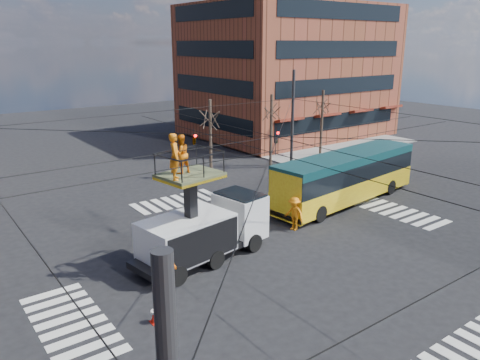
% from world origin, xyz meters
% --- Properties ---
extents(ground, '(120.00, 120.00, 0.00)m').
position_xyz_m(ground, '(0.00, 0.00, 0.00)').
color(ground, black).
rests_on(ground, ground).
extents(sidewalk_ne, '(18.00, 18.00, 0.12)m').
position_xyz_m(sidewalk_ne, '(21.00, 21.00, 0.06)').
color(sidewalk_ne, slate).
rests_on(sidewalk_ne, ground).
extents(crosswalks, '(22.40, 22.40, 0.02)m').
position_xyz_m(crosswalks, '(0.00, 0.00, 0.01)').
color(crosswalks, silver).
rests_on(crosswalks, ground).
extents(building_ne, '(20.06, 16.06, 14.00)m').
position_xyz_m(building_ne, '(21.98, 23.98, 7.00)').
color(building_ne, brown).
rests_on(building_ne, ground).
extents(overhead_network, '(24.24, 24.24, 8.00)m').
position_xyz_m(overhead_network, '(-0.07, 0.40, 4.29)').
color(overhead_network, '#2D2D30').
rests_on(overhead_network, ground).
extents(tree_a, '(2.00, 2.00, 6.00)m').
position_xyz_m(tree_a, '(5.00, 13.50, 4.63)').
color(tree_a, '#382B21').
rests_on(tree_a, ground).
extents(tree_b, '(2.00, 2.00, 6.00)m').
position_xyz_m(tree_b, '(11.00, 13.50, 4.63)').
color(tree_b, '#382B21').
rests_on(tree_b, ground).
extents(tree_c, '(2.00, 2.00, 6.00)m').
position_xyz_m(tree_c, '(17.00, 13.50, 4.63)').
color(tree_c, '#382B21').
rests_on(tree_c, ground).
extents(utility_truck, '(7.27, 3.51, 6.42)m').
position_xyz_m(utility_truck, '(-3.02, 1.70, 2.06)').
color(utility_truck, black).
rests_on(utility_truck, ground).
extents(city_bus, '(12.15, 3.86, 3.20)m').
position_xyz_m(city_bus, '(8.92, 3.39, 1.72)').
color(city_bus, gold).
rests_on(city_bus, ground).
extents(traffic_cone, '(0.36, 0.36, 0.70)m').
position_xyz_m(traffic_cone, '(-7.43, -1.82, 0.35)').
color(traffic_cone, red).
rests_on(traffic_cone, ground).
extents(worker_ground, '(0.78, 1.23, 1.95)m').
position_xyz_m(worker_ground, '(-5.75, 0.40, 0.97)').
color(worker_ground, orange).
rests_on(worker_ground, ground).
extents(flagger, '(0.85, 1.31, 1.92)m').
position_xyz_m(flagger, '(2.88, 1.78, 0.96)').
color(flagger, orange).
rests_on(flagger, ground).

